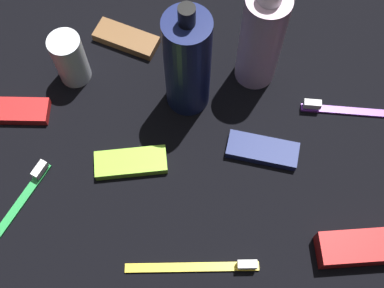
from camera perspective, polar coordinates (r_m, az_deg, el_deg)
The scene contains 12 objects.
ground_plane at distance 75.09cm, azimuth -0.00°, elevation -1.10°, with size 84.00×64.00×1.20cm, color black.
lotion_bottle at distance 70.49cm, azimuth -0.51°, elevation 9.07°, with size 6.55×6.55×21.35cm.
bodywash_bottle at distance 74.02cm, azimuth 7.87°, elevation 11.71°, with size 6.27×6.27×19.62cm.
deodorant_stick at distance 78.96cm, azimuth -13.64°, elevation 9.36°, with size 4.88×4.88×9.12cm, color silver.
toothbrush_purple at distance 80.65cm, azimuth 17.79°, elevation 3.64°, with size 18.04×2.80×2.10cm.
toothbrush_yellow at distance 69.17cm, azimuth 0.77°, elevation -13.72°, with size 18.02×1.48×2.10cm.
toothbrush_green at distance 75.22cm, azimuth -19.46°, elevation -6.93°, with size 9.76×16.33×2.10cm.
toothpaste_box_red at distance 73.28cm, azimuth 20.83°, elevation -10.79°, with size 17.60×4.40×3.20cm, color red.
snack_bar_lime at distance 73.64cm, azimuth -6.93°, elevation -2.08°, with size 10.40×4.00×1.50cm, color #8CD133.
snack_bar_navy at distance 74.62cm, azimuth 7.97°, elevation -0.59°, with size 10.40×4.00×1.50cm, color navy.
snack_bar_brown at distance 84.23cm, azimuth -7.43°, elevation 11.76°, with size 10.40×4.00×1.50cm, color brown.
snack_bar_red at distance 81.25cm, azimuth -19.45°, elevation 3.59°, with size 10.40×4.00×1.50cm, color red.
Camera 1 is at (0.05, -28.86, 68.72)cm, focal length 47.09 mm.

